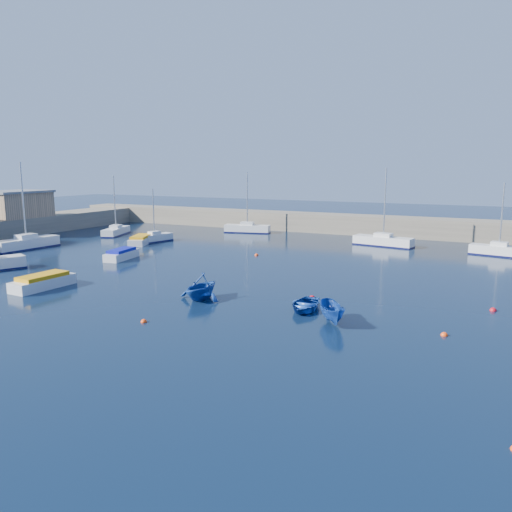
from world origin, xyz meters
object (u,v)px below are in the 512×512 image
at_px(dinghy_left, 201,286).
at_px(dinghy_right, 332,313).
at_px(sailboat_7, 499,250).
at_px(motorboat_0, 43,282).
at_px(brick_shed_a, 16,205).
at_px(sailboat_5, 247,228).
at_px(sailboat_4, 116,231).
at_px(sailboat_3, 154,238).
at_px(sailboat_6, 383,241).
at_px(motorboat_2, 141,240).
at_px(sailboat_2, 27,243).
at_px(dinghy_center, 305,305).
at_px(motorboat_1, 122,254).

xyz_separation_m(dinghy_left, dinghy_right, (10.04, -1.12, -0.32)).
bearing_deg(sailboat_7, motorboat_0, 146.10).
distance_m(brick_shed_a, dinghy_left, 45.54).
bearing_deg(sailboat_5, sailboat_4, 111.56).
distance_m(sailboat_3, sailboat_7, 39.87).
height_order(sailboat_5, motorboat_0, sailboat_5).
xyz_separation_m(sailboat_3, sailboat_6, (26.52, 9.60, 0.08)).
bearing_deg(dinghy_left, motorboat_2, 140.05).
height_order(sailboat_5, sailboat_7, sailboat_5).
height_order(brick_shed_a, sailboat_2, sailboat_2).
relative_size(sailboat_5, dinghy_left, 2.38).
height_order(motorboat_0, motorboat_2, motorboat_0).
xyz_separation_m(sailboat_3, motorboat_2, (-0.45, -2.05, -0.04)).
bearing_deg(dinghy_right, motorboat_0, 152.97).
bearing_deg(dinghy_left, brick_shed_a, 158.94).
xyz_separation_m(sailboat_3, sailboat_5, (6.28, 13.31, 0.08)).
relative_size(dinghy_center, dinghy_right, 1.08).
bearing_deg(sailboat_3, dinghy_right, -22.47).
height_order(brick_shed_a, dinghy_left, brick_shed_a).
distance_m(sailboat_3, motorboat_1, 12.08).
bearing_deg(dinghy_right, motorboat_2, 116.13).
bearing_deg(motorboat_1, sailboat_6, 34.25).
distance_m(sailboat_3, sailboat_5, 14.72).
xyz_separation_m(motorboat_0, dinghy_right, (22.82, 1.56, 0.10)).
distance_m(sailboat_7, dinghy_right, 31.37).
bearing_deg(brick_shed_a, dinghy_left, -23.32).
xyz_separation_m(brick_shed_a, sailboat_2, (11.53, -7.99, -3.43)).
bearing_deg(dinghy_center, motorboat_2, 142.95).
distance_m(sailboat_3, sailboat_6, 28.20).
height_order(sailboat_6, motorboat_1, sailboat_6).
bearing_deg(motorboat_0, sailboat_7, 47.59).
height_order(sailboat_3, dinghy_left, sailboat_3).
bearing_deg(sailboat_7, motorboat_1, 130.13).
bearing_deg(brick_shed_a, sailboat_2, -34.71).
bearing_deg(dinghy_right, sailboat_7, 43.08).
distance_m(sailboat_7, motorboat_2, 40.77).
height_order(motorboat_1, dinghy_right, dinghy_right).
height_order(sailboat_6, dinghy_center, sailboat_6).
relative_size(sailboat_4, dinghy_left, 2.27).
height_order(motorboat_0, dinghy_center, motorboat_0).
xyz_separation_m(sailboat_7, motorboat_0, (-31.46, -31.71, -0.07)).
bearing_deg(sailboat_4, sailboat_6, -8.82).
distance_m(sailboat_2, sailboat_6, 41.75).
relative_size(sailboat_3, motorboat_1, 1.45).
height_order(sailboat_4, dinghy_right, sailboat_4).
distance_m(brick_shed_a, motorboat_2, 21.25).
xyz_separation_m(sailboat_6, dinghy_right, (3.87, -31.63, 0.02)).
height_order(sailboat_3, dinghy_right, sailboat_3).
bearing_deg(dinghy_center, sailboat_2, 161.74).
height_order(sailboat_2, sailboat_5, sailboat_2).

